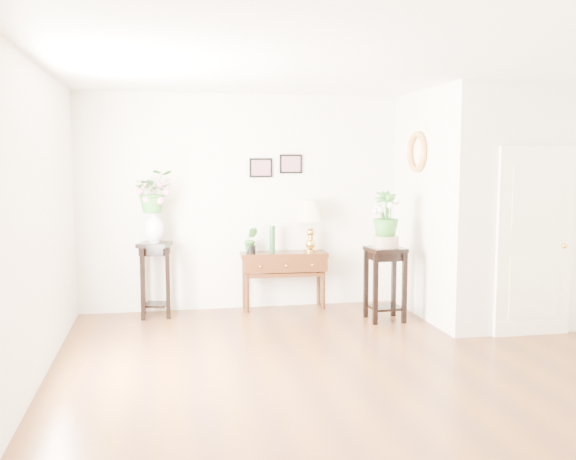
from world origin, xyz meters
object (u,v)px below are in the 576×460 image
object	(u,v)px
plant_stand_a	(155,280)
plant_stand_b	(385,284)
table_lamp	(311,225)
console_table	(284,280)

from	to	relation	value
plant_stand_a	plant_stand_b	distance (m)	2.84
table_lamp	plant_stand_a	xyz separation A→B (m)	(-2.01, -0.12, -0.63)
table_lamp	plant_stand_a	world-z (taller)	table_lamp
plant_stand_a	table_lamp	bearing A→B (deg)	3.52
table_lamp	plant_stand_b	size ratio (longest dim) A/B	0.77
plant_stand_a	plant_stand_b	xyz separation A→B (m)	(2.75, -0.72, -0.02)
console_table	plant_stand_a	xyz separation A→B (m)	(-1.65, -0.12, 0.09)
table_lamp	plant_stand_a	bearing A→B (deg)	-176.48
console_table	plant_stand_b	bearing A→B (deg)	-34.97
console_table	plant_stand_a	distance (m)	1.66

